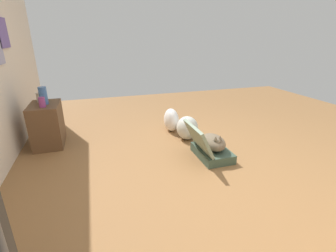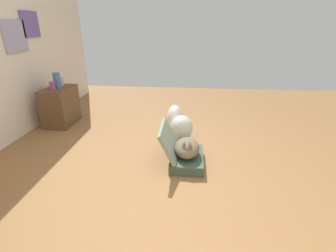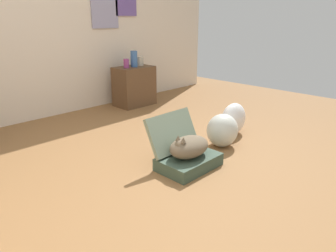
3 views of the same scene
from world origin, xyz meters
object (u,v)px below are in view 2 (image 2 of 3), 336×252
at_px(cat, 187,148).
at_px(plastic_bag_white, 181,128).
at_px(suitcase_base, 187,159).
at_px(side_table, 61,106).
at_px(plastic_bag_clear, 175,117).
at_px(vase_round, 57,80).
at_px(vase_short, 59,81).
at_px(vase_tall, 52,86).

bearing_deg(cat, plastic_bag_white, 8.08).
distance_m(suitcase_base, side_table, 2.24).
relative_size(cat, plastic_bag_clear, 1.34).
bearing_deg(plastic_bag_clear, side_table, 89.24).
bearing_deg(vase_round, cat, -117.63).
bearing_deg(vase_round, vase_short, 19.81).
relative_size(plastic_bag_clear, vase_short, 2.76).
height_order(vase_tall, vase_round, vase_round).
xyz_separation_m(plastic_bag_clear, side_table, (0.02, 1.77, 0.11)).
bearing_deg(plastic_bag_clear, plastic_bag_white, -162.56).
distance_m(plastic_bag_clear, vase_round, 1.83).
bearing_deg(suitcase_base, side_table, 62.69).
bearing_deg(suitcase_base, vase_round, 62.51).
xyz_separation_m(suitcase_base, side_table, (1.02, 1.98, 0.23)).
distance_m(plastic_bag_white, side_table, 1.93).
height_order(cat, plastic_bag_white, plastic_bag_white).
relative_size(vase_tall, vase_short, 0.98).
height_order(cat, side_table, side_table).
height_order(cat, vase_short, vase_short).
xyz_separation_m(suitcase_base, vase_short, (1.16, 2.01, 0.58)).
height_order(plastic_bag_white, side_table, side_table).
xyz_separation_m(plastic_bag_white, vase_round, (0.40, 1.87, 0.52)).
bearing_deg(suitcase_base, cat, 176.07).
distance_m(plastic_bag_white, vase_round, 1.98).
xyz_separation_m(plastic_bag_white, side_table, (0.40, 1.89, 0.12)).
xyz_separation_m(side_table, vase_round, (0.00, -0.01, 0.40)).
height_order(cat, vase_tall, vase_tall).
distance_m(side_table, vase_tall, 0.38).
relative_size(vase_tall, vase_round, 0.56).
bearing_deg(plastic_bag_clear, cat, -168.29).
relative_size(cat, side_table, 0.84).
height_order(suitcase_base, vase_short, vase_short).
relative_size(plastic_bag_clear, vase_round, 1.57).
distance_m(plastic_bag_white, plastic_bag_clear, 0.40).
bearing_deg(cat, vase_tall, 65.73).
xyz_separation_m(cat, plastic_bag_clear, (1.00, 0.21, -0.02)).
bearing_deg(vase_round, plastic_bag_white, -102.16).
bearing_deg(vase_tall, cat, -114.27).
relative_size(plastic_bag_white, plastic_bag_clear, 0.95).
relative_size(suitcase_base, plastic_bag_white, 1.57).
relative_size(side_table, vase_tall, 4.52).
relative_size(suitcase_base, vase_round, 2.33).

